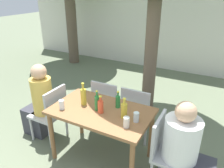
{
  "coord_description": "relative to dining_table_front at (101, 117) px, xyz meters",
  "views": [
    {
      "loc": [
        1.27,
        -2.08,
        2.25
      ],
      "look_at": [
        0.0,
        0.3,
        1.03
      ],
      "focal_mm": 35.0,
      "sensor_mm": 36.0,
      "label": 1
    }
  ],
  "objects": [
    {
      "name": "drinking_glass_1",
      "position": [
        0.44,
        -0.18,
        0.16
      ],
      "size": [
        0.07,
        0.07,
        0.13
      ],
      "color": "silver",
      "rests_on": "dining_table_front"
    },
    {
      "name": "patio_chair_2",
      "position": [
        -0.26,
        0.63,
        -0.17
      ],
      "size": [
        0.44,
        0.44,
        0.9
      ],
      "rotation": [
        0.0,
        0.0,
        3.14
      ],
      "color": "#B2B2B7",
      "rests_on": "ground_plane"
    },
    {
      "name": "patio_chair_1",
      "position": [
        0.88,
        0.0,
        -0.17
      ],
      "size": [
        0.44,
        0.44,
        0.9
      ],
      "rotation": [
        0.0,
        0.0,
        1.57
      ],
      "color": "#B2B2B7",
      "rests_on": "ground_plane"
    },
    {
      "name": "patio_chair_0",
      "position": [
        -0.88,
        0.0,
        -0.17
      ],
      "size": [
        0.44,
        0.44,
        0.9
      ],
      "rotation": [
        0.0,
        0.0,
        -1.57
      ],
      "color": "#B2B2B7",
      "rests_on": "ground_plane"
    },
    {
      "name": "dining_table_front",
      "position": [
        0.0,
        0.0,
        0.0
      ],
      "size": [
        1.3,
        0.79,
        0.78
      ],
      "color": "brown",
      "rests_on": "ground_plane"
    },
    {
      "name": "ground_plane",
      "position": [
        0.0,
        0.0,
        -0.68
      ],
      "size": [
        30.0,
        30.0,
        0.0
      ],
      "primitive_type": "plane",
      "color": "#667056"
    },
    {
      "name": "soda_bottle_2",
      "position": [
        0.03,
        -0.05,
        0.19
      ],
      "size": [
        0.07,
        0.07,
        0.23
      ],
      "color": "#DB4C2D",
      "rests_on": "dining_table_front"
    },
    {
      "name": "person_seated_1",
      "position": [
        1.11,
        -0.0,
        -0.15
      ],
      "size": [
        0.6,
        0.4,
        1.16
      ],
      "rotation": [
        0.0,
        0.0,
        1.57
      ],
      "color": "#383842",
      "rests_on": "ground_plane"
    },
    {
      "name": "patio_chair_3",
      "position": [
        0.26,
        0.63,
        -0.17
      ],
      "size": [
        0.44,
        0.44,
        0.9
      ],
      "rotation": [
        0.0,
        0.0,
        3.14
      ],
      "color": "#B2B2B7",
      "rests_on": "ground_plane"
    },
    {
      "name": "cafe_building_wall",
      "position": [
        0.0,
        4.04,
        0.72
      ],
      "size": [
        10.0,
        0.08,
        2.8
      ],
      "color": "silver",
      "rests_on": "ground_plane"
    },
    {
      "name": "green_bottle_0",
      "position": [
        -0.05,
        -0.02,
        0.21
      ],
      "size": [
        0.06,
        0.06,
        0.27
      ],
      "color": "#287A38",
      "rests_on": "dining_table_front"
    },
    {
      "name": "person_seated_0",
      "position": [
        -1.12,
        -0.0,
        -0.13
      ],
      "size": [
        0.55,
        0.31,
        1.23
      ],
      "rotation": [
        0.0,
        0.0,
        -1.57
      ],
      "color": "#383842",
      "rests_on": "ground_plane"
    },
    {
      "name": "green_bottle_4",
      "position": [
        0.16,
        0.17,
        0.19
      ],
      "size": [
        0.06,
        0.06,
        0.23
      ],
      "color": "#287A38",
      "rests_on": "dining_table_front"
    },
    {
      "name": "oil_cruet_3",
      "position": [
        0.34,
        -0.02,
        0.2
      ],
      "size": [
        0.08,
        0.08,
        0.27
      ],
      "color": "gold",
      "rests_on": "dining_table_front"
    },
    {
      "name": "oil_cruet_1",
      "position": [
        -0.28,
        0.02,
        0.22
      ],
      "size": [
        0.08,
        0.08,
        0.31
      ],
      "color": "gold",
      "rests_on": "dining_table_front"
    },
    {
      "name": "drinking_glass_2",
      "position": [
        -0.46,
        -0.21,
        0.16
      ],
      "size": [
        0.07,
        0.07,
        0.13
      ],
      "color": "white",
      "rests_on": "dining_table_front"
    },
    {
      "name": "drinking_glass_0",
      "position": [
        0.5,
        -0.03,
        0.16
      ],
      "size": [
        0.07,
        0.07,
        0.12
      ],
      "color": "silver",
      "rests_on": "dining_table_front"
    }
  ]
}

